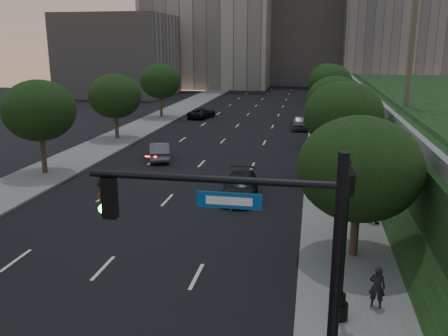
% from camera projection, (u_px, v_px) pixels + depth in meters
% --- Properties ---
extents(road_surface, '(16.00, 140.00, 0.02)m').
position_uv_depth(road_surface, '(219.00, 145.00, 43.47)').
color(road_surface, black).
rests_on(road_surface, ground).
extents(sidewalk_right, '(4.50, 140.00, 0.15)m').
position_uv_depth(sidewalk_right, '(333.00, 149.00, 41.64)').
color(sidewalk_right, slate).
rests_on(sidewalk_right, ground).
extents(sidewalk_left, '(4.50, 140.00, 0.15)m').
position_uv_depth(sidewalk_left, '(114.00, 141.00, 45.26)').
color(sidewalk_left, slate).
rests_on(sidewalk_left, ground).
extents(parapet_wall, '(0.35, 90.00, 0.70)m').
position_uv_depth(parapet_wall, '(378.00, 104.00, 38.08)').
color(parapet_wall, slate).
rests_on(parapet_wall, embankment).
extents(office_block_left, '(26.00, 20.00, 32.00)m').
position_uv_depth(office_block_left, '(210.00, 10.00, 100.82)').
color(office_block_left, '#9A9787').
rests_on(office_block_left, ground).
extents(office_block_mid, '(22.00, 18.00, 26.00)m').
position_uv_depth(office_block_mid, '(306.00, 26.00, 107.56)').
color(office_block_mid, gray).
rests_on(office_block_mid, ground).
extents(office_block_filler, '(18.00, 16.00, 14.00)m').
position_uv_depth(office_block_filler, '(119.00, 56.00, 84.31)').
color(office_block_filler, gray).
rests_on(office_block_filler, ground).
extents(tree_right_a, '(5.20, 5.20, 6.24)m').
position_uv_depth(tree_right_a, '(359.00, 169.00, 19.71)').
color(tree_right_a, '#38281C').
rests_on(tree_right_a, ground).
extents(tree_right_b, '(5.20, 5.20, 6.74)m').
position_uv_depth(tree_right_b, '(343.00, 115.00, 30.99)').
color(tree_right_b, '#38281C').
rests_on(tree_right_b, ground).
extents(tree_right_c, '(5.20, 5.20, 6.24)m').
position_uv_depth(tree_right_c, '(335.00, 100.00, 43.48)').
color(tree_right_c, '#38281C').
rests_on(tree_right_c, ground).
extents(tree_right_d, '(5.20, 5.20, 6.74)m').
position_uv_depth(tree_right_d, '(330.00, 83.00, 56.67)').
color(tree_right_d, '#38281C').
rests_on(tree_right_d, ground).
extents(tree_right_e, '(5.20, 5.20, 6.24)m').
position_uv_depth(tree_right_e, '(327.00, 78.00, 71.05)').
color(tree_right_e, '#38281C').
rests_on(tree_right_e, ground).
extents(tree_left_b, '(5.00, 5.00, 6.71)m').
position_uv_depth(tree_left_b, '(39.00, 111.00, 32.71)').
color(tree_left_b, '#38281C').
rests_on(tree_left_b, ground).
extents(tree_left_c, '(5.00, 5.00, 6.34)m').
position_uv_depth(tree_left_c, '(115.00, 96.00, 45.17)').
color(tree_left_c, '#38281C').
rests_on(tree_left_c, ground).
extents(tree_left_d, '(5.00, 5.00, 6.71)m').
position_uv_depth(tree_left_d, '(160.00, 81.00, 58.38)').
color(tree_left_d, '#38281C').
rests_on(tree_left_d, ground).
extents(traffic_signal_mast, '(5.68, 0.56, 7.00)m').
position_uv_depth(traffic_signal_mast, '(283.00, 298.00, 10.36)').
color(traffic_signal_mast, black).
rests_on(traffic_signal_mast, ground).
extents(street_lamp, '(0.64, 0.64, 5.62)m').
position_uv_depth(street_lamp, '(343.00, 250.00, 15.25)').
color(street_lamp, black).
rests_on(street_lamp, ground).
extents(sedan_mid_left, '(2.86, 4.61, 1.44)m').
position_uv_depth(sedan_mid_left, '(159.00, 151.00, 37.99)').
color(sedan_mid_left, '#53555A').
rests_on(sedan_mid_left, ground).
extents(sedan_far_left, '(3.10, 5.00, 1.29)m').
position_uv_depth(sedan_far_left, '(202.00, 113.00, 59.27)').
color(sedan_far_left, black).
rests_on(sedan_far_left, ground).
extents(sedan_near_right, '(2.28, 5.05, 1.44)m').
position_uv_depth(sedan_near_right, '(240.00, 186.00, 28.57)').
color(sedan_near_right, black).
rests_on(sedan_near_right, ground).
extents(sedan_far_right, '(2.11, 4.65, 1.55)m').
position_uv_depth(sedan_far_right, '(300.00, 122.00, 51.63)').
color(sedan_far_right, '#4D5054').
rests_on(sedan_far_right, ground).
extents(pedestrian_a, '(0.63, 0.48, 1.53)m').
position_uv_depth(pedestrian_a, '(377.00, 287.00, 16.38)').
color(pedestrian_a, black).
rests_on(pedestrian_a, sidewalk_right).
extents(pedestrian_b, '(1.00, 0.93, 1.64)m').
position_uv_depth(pedestrian_b, '(373.00, 207.00, 24.21)').
color(pedestrian_b, black).
rests_on(pedestrian_b, sidewalk_right).
extents(pedestrian_c, '(1.14, 0.86, 1.80)m').
position_uv_depth(pedestrian_c, '(317.00, 179.00, 29.00)').
color(pedestrian_c, black).
rests_on(pedestrian_c, sidewalk_right).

